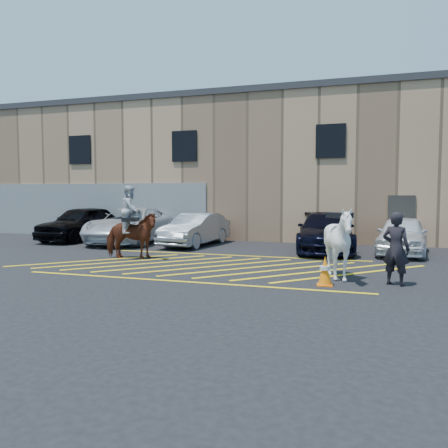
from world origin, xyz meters
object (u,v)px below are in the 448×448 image
(car_white_pickup, at_px, (132,225))
(car_silver_sedan, at_px, (195,229))
(traffic_cone, at_px, (325,271))
(car_blue_suv, at_px, (325,232))
(car_white_suv, at_px, (402,235))
(saddled_white, at_px, (339,243))
(car_black_suv, at_px, (82,223))
(handler, at_px, (396,249))
(mounted_bay, at_px, (131,229))

(car_white_pickup, bearing_deg, car_silver_sedan, -8.92)
(traffic_cone, bearing_deg, car_blue_suv, 94.23)
(car_white_suv, relative_size, traffic_cone, 5.78)
(saddled_white, distance_m, traffic_cone, 1.09)
(saddled_white, bearing_deg, car_white_pickup, 147.02)
(car_black_suv, relative_size, car_blue_suv, 0.94)
(car_white_pickup, bearing_deg, car_white_suv, -6.44)
(car_blue_suv, height_order, handler, handler)
(car_white_suv, distance_m, saddled_white, 6.14)
(car_black_suv, bearing_deg, car_silver_sedan, 1.51)
(car_silver_sedan, distance_m, mounted_bay, 4.41)
(car_white_pickup, relative_size, saddled_white, 2.59)
(car_black_suv, bearing_deg, mounted_bay, -36.25)
(car_black_suv, xyz_separation_m, saddled_white, (12.44, -6.38, 0.13))
(car_silver_sedan, xyz_separation_m, traffic_cone, (6.07, -6.84, -0.34))
(car_silver_sedan, bearing_deg, mounted_bay, -92.56)
(car_silver_sedan, distance_m, car_blue_suv, 5.57)
(car_black_suv, height_order, car_silver_sedan, car_black_suv)
(car_silver_sedan, xyz_separation_m, car_white_suv, (8.41, -0.19, 0.01))
(car_white_pickup, distance_m, car_silver_sedan, 3.28)
(mounted_bay, distance_m, traffic_cone, 7.27)
(saddled_white, bearing_deg, car_black_suv, 152.85)
(car_blue_suv, height_order, car_white_suv, car_blue_suv)
(car_silver_sedan, bearing_deg, car_blue_suv, 5.81)
(car_black_suv, xyz_separation_m, car_blue_suv, (11.65, -0.50, -0.08))
(handler, distance_m, traffic_cone, 1.84)
(car_black_suv, bearing_deg, car_white_pickup, 2.63)
(car_white_suv, relative_size, saddled_white, 1.87)
(car_black_suv, xyz_separation_m, handler, (13.81, -6.69, 0.08))
(saddled_white, bearing_deg, car_silver_sedan, 136.79)
(handler, bearing_deg, car_blue_suv, -46.35)
(car_silver_sedan, bearing_deg, traffic_cone, -41.57)
(car_white_pickup, height_order, traffic_cone, car_white_pickup)
(car_black_suv, relative_size, traffic_cone, 6.72)
(car_white_pickup, height_order, car_silver_sedan, car_white_pickup)
(handler, bearing_deg, mounted_bay, 11.43)
(traffic_cone, bearing_deg, car_silver_sedan, 131.57)
(mounted_bay, height_order, saddled_white, mounted_bay)
(car_white_pickup, xyz_separation_m, handler, (11.00, -6.56, 0.10))
(car_silver_sedan, bearing_deg, car_black_suv, -176.93)
(car_black_suv, relative_size, car_silver_sedan, 1.14)
(car_black_suv, xyz_separation_m, car_silver_sedan, (6.08, -0.40, -0.13))
(handler, relative_size, saddled_white, 0.81)
(car_black_suv, distance_m, car_silver_sedan, 6.09)
(car_silver_sedan, relative_size, car_blue_suv, 0.82)
(car_white_suv, height_order, traffic_cone, car_white_suv)
(mounted_bay, height_order, traffic_cone, mounted_bay)
(mounted_bay, relative_size, saddled_white, 1.13)
(car_blue_suv, xyz_separation_m, mounted_bay, (-6.29, -4.24, 0.27))
(car_white_pickup, height_order, car_white_suv, car_white_pickup)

